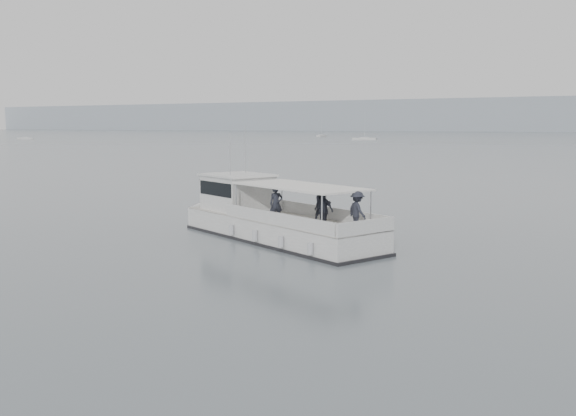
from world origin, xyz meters
The scene contains 3 objects.
ground centered at (0.00, 0.00, 0.00)m, with size 1400.00×1400.00×0.00m, color #565F65.
tour_boat centered at (-3.43, -2.76, 0.94)m, with size 13.16×7.84×5.71m.
moored_fleet centered at (-12.27, 174.89, 0.36)m, with size 391.88×343.22×10.71m.
Camera 1 is at (12.74, -29.54, 5.50)m, focal length 40.00 mm.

